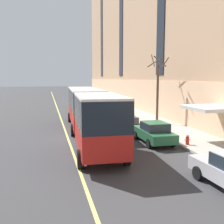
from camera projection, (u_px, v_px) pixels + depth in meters
ground_plane at (75, 138)px, 20.69m from camera, size 260.00×260.00×0.00m
sidewalk at (162, 126)px, 25.67m from camera, size 4.10×160.00×0.15m
city_bus at (88, 110)px, 21.16m from camera, size 3.56×18.09×3.74m
parked_car_champagne_0 at (94, 101)px, 44.17m from camera, size 1.89×4.70×1.56m
parked_car_silver_1 at (85, 98)px, 52.30m from camera, size 1.96×4.77×1.56m
parked_car_darkgray_2 at (123, 117)px, 26.79m from camera, size 2.07×4.57×1.56m
parked_car_green_4 at (154, 132)px, 19.04m from camera, size 2.02×4.35×1.56m
parked_car_darkgray_6 at (104, 106)px, 36.44m from camera, size 2.05×4.50×1.56m
street_tree_mid_block at (158, 88)px, 26.30m from camera, size 1.71×1.71×6.91m
fire_hydrant at (187, 140)px, 18.02m from camera, size 0.42×0.24×0.72m
lane_centerline at (65, 131)px, 23.44m from camera, size 0.16×140.00×0.01m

